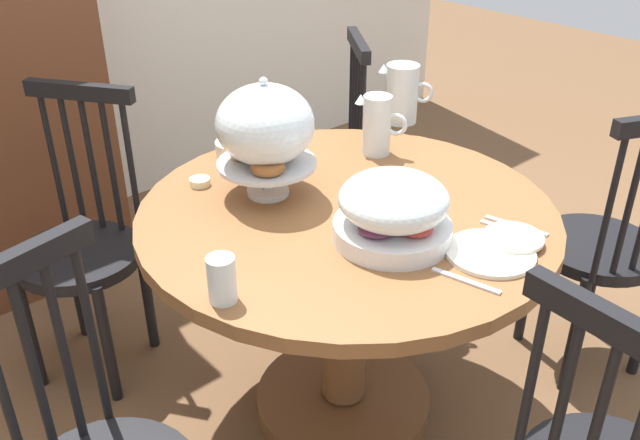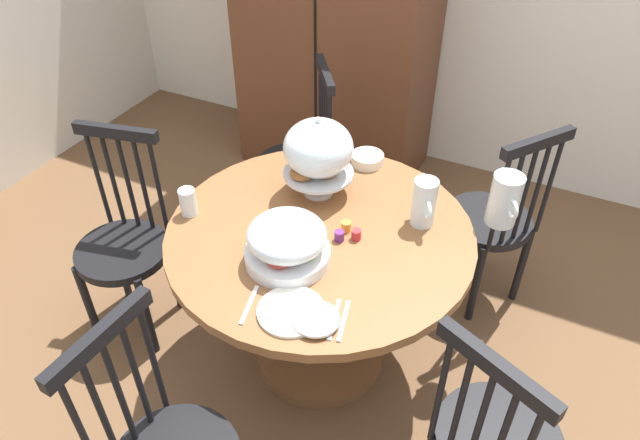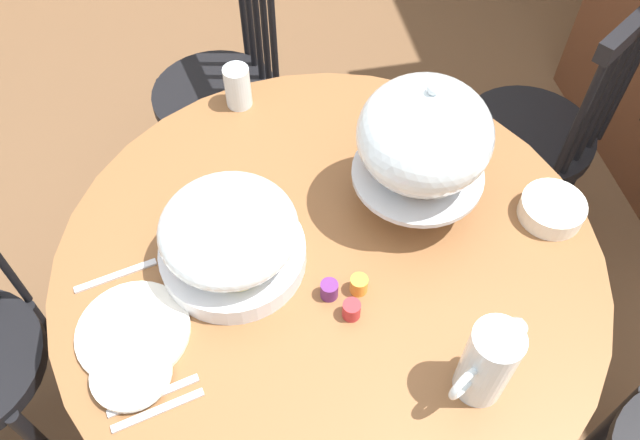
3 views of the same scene
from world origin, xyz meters
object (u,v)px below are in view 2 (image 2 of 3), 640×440
windsor_chair_host_seat (491,223)px  fruit_platter_covered (287,242)px  wooden_armoire (337,11)px  drinking_glass (188,202)px  orange_juice_pitcher (424,204)px  butter_dish (312,162)px  china_plate_small (316,319)px  milk_pitcher (504,202)px  windsor_chair_by_cabinet (125,247)px  windsor_chair_near_window (299,165)px  dining_table (320,273)px  pastry_stand_with_dome (318,151)px  cereal_bowl (367,159)px  china_plate_large (291,311)px

windsor_chair_host_seat → fruit_platter_covered: (-0.56, -0.90, 0.37)m
wooden_armoire → drinking_glass: bearing=-85.4°
orange_juice_pitcher → butter_dish: size_ratio=3.19×
orange_juice_pitcher → china_plate_small: 0.64m
orange_juice_pitcher → milk_pitcher: size_ratio=0.93×
windsor_chair_by_cabinet → windsor_chair_host_seat: 1.64m
windsor_chair_near_window → fruit_platter_covered: 1.10m
china_plate_small → windsor_chair_by_cabinet: bearing=166.9°
dining_table → fruit_platter_covered: fruit_platter_covered is taller
pastry_stand_with_dome → cereal_bowl: 0.35m
dining_table → china_plate_large: bearing=-76.7°
dining_table → pastry_stand_with_dome: bearing=117.7°
milk_pitcher → orange_juice_pitcher: bearing=-152.4°
fruit_platter_covered → butter_dish: fruit_platter_covered is taller
cereal_bowl → wooden_armoire: bearing=121.1°
wooden_armoire → drinking_glass: 1.66m
drinking_glass → windsor_chair_by_cabinet: bearing=-174.0°
china_plate_large → butter_dish: butter_dish is taller
windsor_chair_host_seat → orange_juice_pitcher: (-0.20, -0.49, 0.38)m
orange_juice_pitcher → milk_pitcher: 0.30m
fruit_platter_covered → milk_pitcher: (0.62, 0.54, 0.01)m
dining_table → china_plate_large: 0.48m
pastry_stand_with_dome → cereal_bowl: pastry_stand_with_dome is taller
orange_juice_pitcher → drinking_glass: (-0.82, -0.34, -0.03)m
china_plate_small → windsor_chair_host_seat: bearing=72.8°
china_plate_small → butter_dish: size_ratio=2.50×
butter_dish → pastry_stand_with_dome: bearing=-56.7°
windsor_chair_by_cabinet → butter_dish: (0.64, 0.55, 0.30)m
wooden_armoire → windsor_chair_host_seat: size_ratio=2.01×
milk_pitcher → china_plate_large: milk_pitcher is taller
windsor_chair_by_cabinet → windsor_chair_host_seat: size_ratio=1.00×
orange_juice_pitcher → drinking_glass: orange_juice_pitcher is taller
windsor_chair_host_seat → milk_pitcher: size_ratio=4.74×
fruit_platter_covered → cereal_bowl: size_ratio=2.14×
milk_pitcher → butter_dish: size_ratio=3.43×
dining_table → milk_pitcher: 0.75m
milk_pitcher → fruit_platter_covered: bearing=-138.8°
pastry_stand_with_dome → windsor_chair_by_cabinet: bearing=-153.3°
milk_pitcher → china_plate_large: size_ratio=0.94×
china_plate_large → fruit_platter_covered: bearing=121.0°
windsor_chair_host_seat → pastry_stand_with_dome: pastry_stand_with_dome is taller
windsor_chair_by_cabinet → pastry_stand_with_dome: size_ratio=2.83×
windsor_chair_by_cabinet → fruit_platter_covered: bearing=-2.1°
china_plate_small → orange_juice_pitcher: bearing=77.3°
pastry_stand_with_dome → china_plate_large: bearing=-71.5°
dining_table → fruit_platter_covered: bearing=-98.9°
china_plate_small → cereal_bowl: size_ratio=1.07×
cereal_bowl → dining_table: bearing=-88.3°
wooden_armoire → china_plate_large: 2.07m
butter_dish → dining_table: bearing=-59.7°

